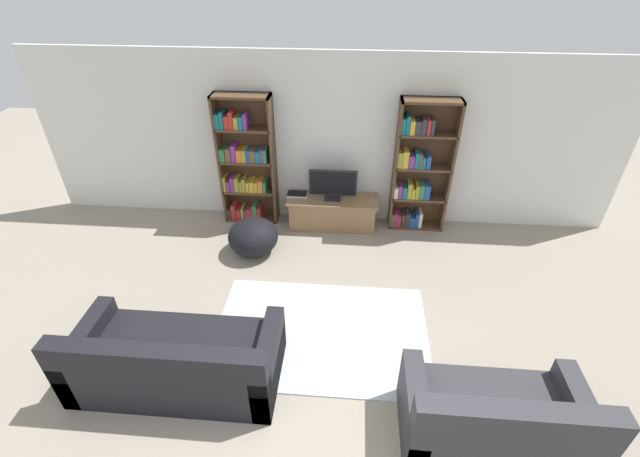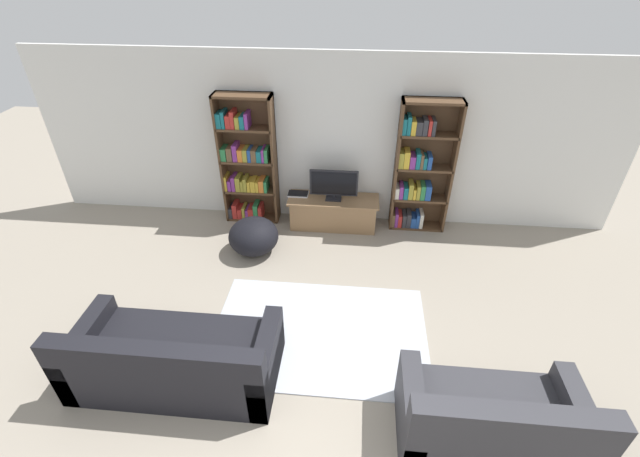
% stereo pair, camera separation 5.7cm
% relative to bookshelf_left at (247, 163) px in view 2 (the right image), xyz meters
% --- Properties ---
extents(wall_back, '(8.80, 0.06, 2.60)m').
position_rel_bookshelf_left_xyz_m(wall_back, '(1.20, 0.17, 0.33)').
color(wall_back, silver).
rests_on(wall_back, ground_plane).
extents(bookshelf_left, '(0.84, 0.30, 2.03)m').
position_rel_bookshelf_left_xyz_m(bookshelf_left, '(0.00, 0.00, 0.00)').
color(bookshelf_left, '#513823').
rests_on(bookshelf_left, ground_plane).
extents(bookshelf_right, '(0.84, 0.30, 2.03)m').
position_rel_bookshelf_left_xyz_m(bookshelf_right, '(2.61, 0.00, 0.01)').
color(bookshelf_right, '#513823').
rests_on(bookshelf_right, ground_plane).
extents(tv_stand, '(1.40, 0.49, 0.49)m').
position_rel_bookshelf_left_xyz_m(tv_stand, '(1.35, -0.13, -0.72)').
color(tv_stand, '#8E6B47').
rests_on(tv_stand, ground_plane).
extents(television, '(0.73, 0.16, 0.49)m').
position_rel_bookshelf_left_xyz_m(television, '(1.35, -0.15, -0.22)').
color(television, black).
rests_on(television, tv_stand).
extents(laptop, '(0.32, 0.21, 0.03)m').
position_rel_bookshelf_left_xyz_m(laptop, '(0.79, -0.06, -0.46)').
color(laptop, silver).
rests_on(laptop, tv_stand).
extents(area_rug, '(2.47, 1.67, 0.02)m').
position_rel_bookshelf_left_xyz_m(area_rug, '(1.35, -2.42, -0.96)').
color(area_rug, '#B2B7C1').
rests_on(area_rug, ground_plane).
extents(couch_left_sectional, '(2.05, 0.98, 0.87)m').
position_rel_bookshelf_left_xyz_m(couch_left_sectional, '(-0.05, -3.16, -0.69)').
color(couch_left_sectional, black).
rests_on(couch_left_sectional, ground_plane).
extents(couch_right_sofa, '(1.56, 0.86, 0.95)m').
position_rel_bookshelf_left_xyz_m(couch_right_sofa, '(2.96, -3.60, -0.65)').
color(couch_right_sofa, '#2D2D33').
rests_on(couch_right_sofa, ground_plane).
extents(beanbag_ottoman, '(0.72, 0.72, 0.52)m').
position_rel_bookshelf_left_xyz_m(beanbag_ottoman, '(0.25, -0.92, -0.71)').
color(beanbag_ottoman, black).
rests_on(beanbag_ottoman, ground_plane).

